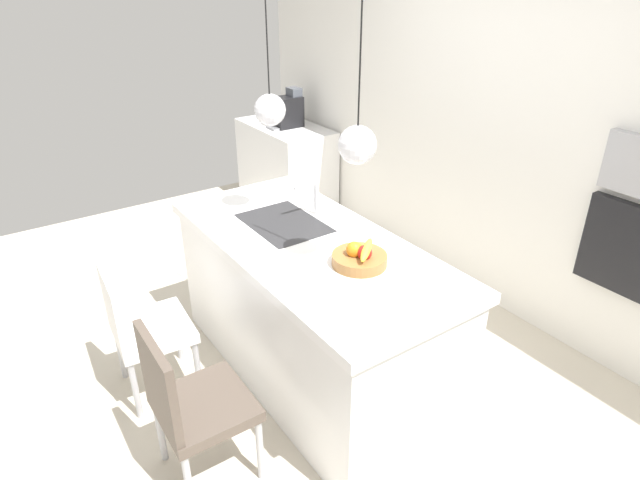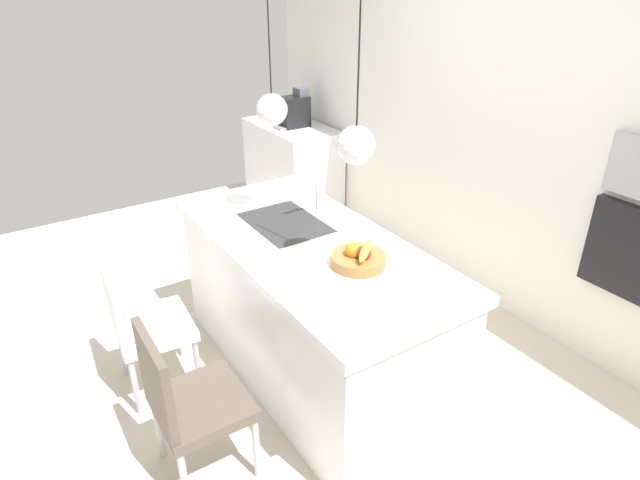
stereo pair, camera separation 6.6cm
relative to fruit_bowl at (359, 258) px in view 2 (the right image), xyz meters
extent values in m
plane|color=beige|center=(-0.37, -0.06, -0.98)|extent=(6.60, 6.60, 0.00)
cube|color=silver|center=(-0.37, 1.59, 0.32)|extent=(6.00, 0.10, 2.60)
cube|color=white|center=(-0.37, -0.06, -0.55)|extent=(1.90, 0.85, 0.88)
cube|color=white|center=(-0.37, -0.06, -0.08)|extent=(1.96, 0.91, 0.06)
cube|color=#2D2D30|center=(-0.67, -0.06, -0.05)|extent=(0.56, 0.40, 0.02)
cylinder|color=silver|center=(-0.67, 0.18, 0.06)|extent=(0.02, 0.02, 0.22)
cylinder|color=silver|center=(-0.67, 0.10, 0.16)|extent=(0.02, 0.16, 0.02)
cylinder|color=#9E6B38|center=(0.00, 0.00, -0.02)|extent=(0.29, 0.29, 0.06)
sphere|color=olive|center=(-0.02, 0.01, 0.04)|extent=(0.07, 0.07, 0.07)
sphere|color=red|center=(0.03, 0.00, 0.04)|extent=(0.08, 0.08, 0.08)
sphere|color=orange|center=(-0.02, -0.02, 0.04)|extent=(0.09, 0.09, 0.09)
ellipsoid|color=yellow|center=(0.05, 0.00, 0.06)|extent=(0.15, 0.17, 0.09)
cube|color=white|center=(-2.77, 1.22, -0.55)|extent=(1.10, 0.60, 0.88)
cube|color=black|center=(-2.71, 1.22, 0.04)|extent=(0.20, 0.28, 0.30)
cube|color=gray|center=(-2.71, 1.05, -0.09)|extent=(0.16, 0.08, 0.02)
cube|color=#4C515B|center=(-2.71, 1.30, 0.23)|extent=(0.14, 0.11, 0.08)
cube|color=black|center=(0.65, 1.52, -0.13)|extent=(0.56, 0.08, 0.56)
cube|color=white|center=(-0.78, -0.92, -0.55)|extent=(0.49, 0.46, 0.06)
cube|color=white|center=(-0.79, -1.11, -0.33)|extent=(0.44, 0.07, 0.39)
cylinder|color=#B2B2B7|center=(-0.57, -0.75, -0.78)|extent=(0.04, 0.04, 0.40)
cylinder|color=#B2B2B7|center=(-0.96, -0.72, -0.78)|extent=(0.04, 0.04, 0.40)
cylinder|color=#B2B2B7|center=(-0.59, -1.12, -0.78)|extent=(0.04, 0.04, 0.40)
cylinder|color=#B2B2B7|center=(-0.99, -1.09, -0.78)|extent=(0.04, 0.04, 0.40)
cube|color=brown|center=(-0.03, -0.92, -0.56)|extent=(0.46, 0.44, 0.06)
cube|color=brown|center=(-0.03, -1.11, -0.31)|extent=(0.43, 0.04, 0.44)
cylinder|color=#B2B2B7|center=(0.17, -0.73, -0.79)|extent=(0.04, 0.04, 0.40)
cylinder|color=#B2B2B7|center=(-0.22, -0.73, -0.79)|extent=(0.04, 0.04, 0.40)
cylinder|color=#B2B2B7|center=(-0.22, -1.10, -0.79)|extent=(0.04, 0.04, 0.40)
sphere|color=silver|center=(-0.78, -0.06, 0.63)|extent=(0.18, 0.18, 0.18)
cylinder|color=black|center=(-0.78, -0.06, 1.02)|extent=(0.01, 0.01, 0.60)
sphere|color=silver|center=(0.03, -0.06, 0.63)|extent=(0.18, 0.18, 0.18)
cylinder|color=black|center=(0.03, -0.06, 1.02)|extent=(0.01, 0.01, 0.60)
camera|label=1|loc=(1.91, -1.56, 1.37)|focal=30.14mm
camera|label=2|loc=(1.94, -1.51, 1.37)|focal=30.14mm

